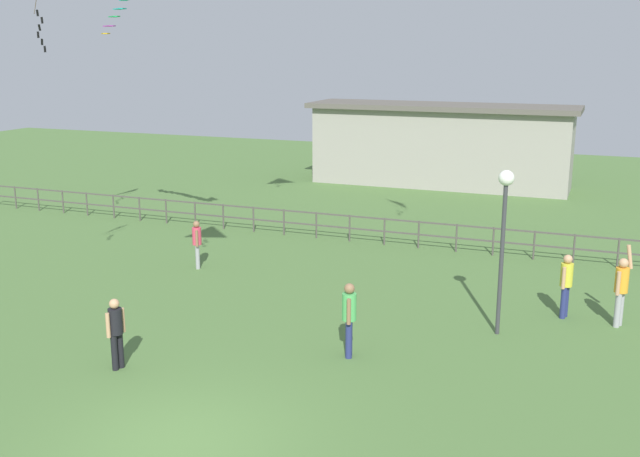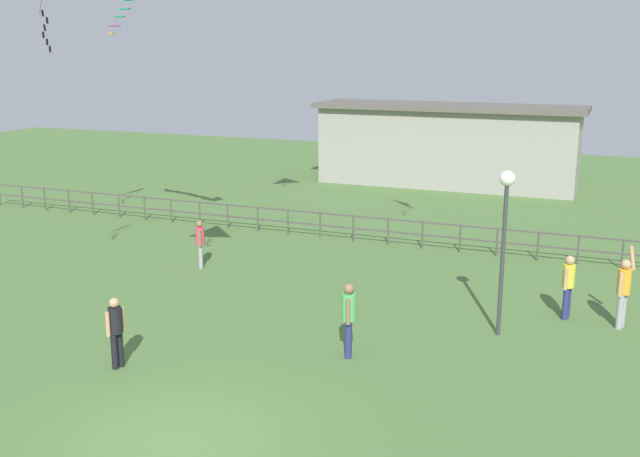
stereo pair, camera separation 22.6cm
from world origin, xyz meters
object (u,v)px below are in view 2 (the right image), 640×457
person_1 (200,241)px  person_3 (349,315)px  person_4 (568,283)px  lamppost (505,215)px  person_0 (624,288)px  person_2 (116,328)px

person_1 → person_3: bearing=-35.3°
person_4 → person_3: bearing=-134.6°
person_3 → lamppost: bearing=42.0°
person_0 → person_3: bearing=-143.0°
person_1 → lamppost: bearing=-12.5°
person_3 → person_1: bearing=144.7°
person_0 → person_4: person_0 is taller
person_2 → person_3: person_3 is taller
person_0 → person_1: 12.07m
person_4 → lamppost: bearing=-128.7°
person_1 → person_4: 10.79m
person_1 → person_0: bearing=-2.4°
person_1 → person_3: person_3 is taller
person_2 → person_3: (4.32, 2.39, 0.07)m
lamppost → person_1: (-9.40, 2.09, -2.04)m
lamppost → person_1: lamppost is taller
person_0 → person_4: 1.28m
person_1 → person_2: bearing=-72.4°
person_1 → person_3: 8.04m
person_0 → person_4: bearing=173.6°
person_0 → person_2: person_0 is taller
lamppost → person_0: lamppost is taller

